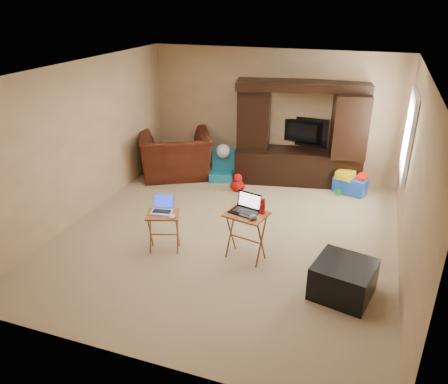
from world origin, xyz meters
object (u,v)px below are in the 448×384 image
at_px(child_rocker, 221,165).
at_px(laptop_left, 161,205).
at_px(push_toy, 350,182).
at_px(ottoman, 343,279).
at_px(tray_table_left, 164,232).
at_px(laptop_right, 244,205).
at_px(plush_toy, 238,183).
at_px(entertainment_center, 299,134).
at_px(recliner, 176,155).
at_px(mouse_left, 173,216).
at_px(mouse_right, 253,217).
at_px(water_bottle, 262,206).
at_px(television, 301,133).
at_px(tray_table_right, 246,236).

xyz_separation_m(child_rocker, laptop_left, (0.10, -2.76, 0.40)).
bearing_deg(push_toy, child_rocker, -158.40).
xyz_separation_m(ottoman, laptop_left, (-2.58, 0.24, 0.49)).
xyz_separation_m(tray_table_left, laptop_right, (1.13, 0.20, 0.53)).
xyz_separation_m(plush_toy, laptop_left, (-0.40, -2.31, 0.53)).
height_order(child_rocker, laptop_right, laptop_right).
distance_m(entertainment_center, plush_toy, 1.50).
bearing_deg(laptop_right, laptop_left, -157.38).
height_order(recliner, push_toy, recliner).
distance_m(push_toy, laptop_right, 3.07).
height_order(plush_toy, mouse_left, mouse_left).
height_order(recliner, plush_toy, recliner).
bearing_deg(mouse_right, plush_toy, 112.21).
bearing_deg(child_rocker, push_toy, -14.60).
xyz_separation_m(laptop_right, water_bottle, (0.24, 0.06, -0.01)).
height_order(entertainment_center, recliner, entertainment_center).
xyz_separation_m(entertainment_center, mouse_right, (-0.03, -3.11, -0.26)).
xyz_separation_m(tray_table_left, laptop_left, (-0.03, 0.03, 0.41)).
bearing_deg(plush_toy, television, 48.07).
height_order(entertainment_center, laptop_right, entertainment_center).
xyz_separation_m(tray_table_right, mouse_right, (0.13, -0.12, 0.38)).
bearing_deg(water_bottle, television, 90.80).
relative_size(tray_table_left, laptop_right, 1.60).
height_order(plush_toy, push_toy, push_toy).
height_order(push_toy, laptop_right, laptop_right).
distance_m(entertainment_center, recliner, 2.50).
distance_m(laptop_left, water_bottle, 1.43).
relative_size(plush_toy, tray_table_right, 0.51).
height_order(tray_table_right, laptop_right, laptop_right).
xyz_separation_m(recliner, mouse_left, (1.25, -2.74, 0.17)).
xyz_separation_m(laptop_left, mouse_right, (1.33, 0.03, 0.02)).
relative_size(entertainment_center, tray_table_right, 3.43).
distance_m(child_rocker, tray_table_left, 2.80).
bearing_deg(tray_table_right, mouse_right, -30.33).
distance_m(plush_toy, water_bottle, 2.39).
distance_m(child_rocker, water_bottle, 2.99).
bearing_deg(laptop_left, laptop_right, -2.46).
xyz_separation_m(plush_toy, mouse_right, (0.93, -2.28, 0.56)).
xyz_separation_m(entertainment_center, laptop_left, (-1.36, -3.14, -0.28)).
xyz_separation_m(laptop_left, water_bottle, (1.40, 0.23, 0.10)).
xyz_separation_m(tray_table_left, mouse_right, (1.30, 0.06, 0.44)).
bearing_deg(television, water_bottle, 98.34).
height_order(entertainment_center, push_toy, entertainment_center).
relative_size(laptop_right, water_bottle, 1.70).
bearing_deg(television, laptop_right, 94.04).
distance_m(plush_toy, mouse_right, 2.52).
bearing_deg(mouse_left, recliner, 114.47).
bearing_deg(mouse_left, entertainment_center, 70.57).
height_order(child_rocker, mouse_left, mouse_left).
distance_m(child_rocker, ottoman, 4.02).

